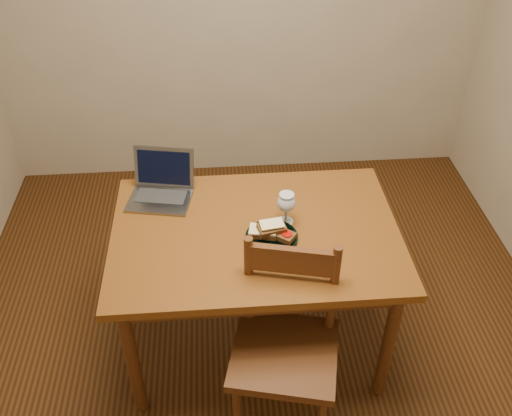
{
  "coord_description": "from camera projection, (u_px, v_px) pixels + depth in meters",
  "views": [
    {
      "loc": [
        -0.18,
        -1.96,
        2.42
      ],
      "look_at": [
        -0.01,
        0.08,
        0.8
      ],
      "focal_mm": 40.0,
      "sensor_mm": 36.0,
      "label": 1
    }
  ],
  "objects": [
    {
      "name": "chair",
      "position": [
        286.0,
        340.0,
        2.38
      ],
      "size": [
        0.52,
        0.51,
        0.47
      ],
      "rotation": [
        0.0,
        0.0,
        -0.23
      ],
      "color": "#3D1E0C",
      "rests_on": "floor"
    },
    {
      "name": "laptop",
      "position": [
        162.0,
        185.0,
        2.75
      ],
      "size": [
        0.34,
        0.32,
        0.21
      ],
      "rotation": [
        0.0,
        0.0,
        -0.19
      ],
      "color": "slate",
      "rests_on": "table"
    },
    {
      "name": "sandwich_tomato",
      "position": [
        282.0,
        234.0,
        2.5
      ],
      "size": [
        0.13,
        0.12,
        0.03
      ],
      "primitive_type": null,
      "rotation": [
        0.0,
        0.0,
        -0.65
      ],
      "color": "#381E0C",
      "rests_on": "plate"
    },
    {
      "name": "floor",
      "position": [
        260.0,
        335.0,
        3.05
      ],
      "size": [
        3.2,
        3.2,
        0.02
      ],
      "primitive_type": "cube",
      "color": "black",
      "rests_on": "ground"
    },
    {
      "name": "sandwich_cheese",
      "position": [
        263.0,
        231.0,
        2.51
      ],
      "size": [
        0.14,
        0.1,
        0.04
      ],
      "primitive_type": null,
      "rotation": [
        0.0,
        0.0,
        -0.22
      ],
      "color": "#381E0C",
      "rests_on": "plate"
    },
    {
      "name": "table",
      "position": [
        256.0,
        245.0,
        2.63
      ],
      "size": [
        1.3,
        0.9,
        0.74
      ],
      "color": "#52300D",
      "rests_on": "floor"
    },
    {
      "name": "sandwich_top",
      "position": [
        272.0,
        227.0,
        2.49
      ],
      "size": [
        0.13,
        0.1,
        0.04
      ],
      "primitive_type": null,
      "rotation": [
        0.0,
        0.0,
        0.25
      ],
      "color": "#381E0C",
      "rests_on": "plate"
    },
    {
      "name": "milk_glass",
      "position": [
        286.0,
        208.0,
        2.57
      ],
      "size": [
        0.08,
        0.08,
        0.16
      ],
      "primitive_type": null,
      "color": "white",
      "rests_on": "table"
    },
    {
      "name": "plate",
      "position": [
        272.0,
        237.0,
        2.52
      ],
      "size": [
        0.23,
        0.23,
        0.02
      ],
      "primitive_type": "cylinder",
      "color": "black",
      "rests_on": "table"
    }
  ]
}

